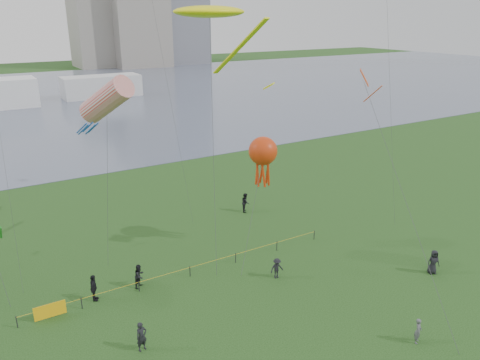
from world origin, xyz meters
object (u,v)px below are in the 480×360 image
kite_flyer (418,331)px  fence (109,293)px  kite_stingray (210,12)px  kite_octopus (263,152)px

kite_flyer → fence: bearing=101.8°
kite_stingray → kite_flyer: bearing=-60.6°
fence → kite_stingray: bearing=22.3°
kite_flyer → kite_stingray: kite_stingray is taller
fence → kite_octopus: kite_octopus is taller
fence → kite_stingray: 21.53m
fence → kite_stingray: kite_stingray is taller
kite_flyer → kite_stingray: size_ratio=0.08×
kite_stingray → kite_octopus: kite_stingray is taller
kite_stingray → kite_octopus: size_ratio=2.03×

